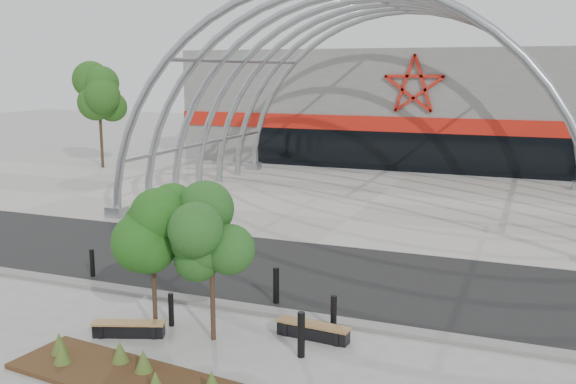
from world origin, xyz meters
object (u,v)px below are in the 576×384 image
(bench_1, at_px, (313,331))
(bollard_2, at_px, (276,286))
(bench_0, at_px, (129,329))
(street_tree_0, at_px, (152,232))
(street_tree_1, at_px, (211,238))

(bench_1, relative_size, bollard_2, 1.79)
(bench_0, bearing_deg, bench_1, 19.88)
(bench_0, height_order, bollard_2, bollard_2)
(street_tree_0, relative_size, street_tree_1, 1.01)
(street_tree_1, bearing_deg, street_tree_0, -176.92)
(street_tree_0, height_order, bench_0, street_tree_0)
(bench_1, height_order, bollard_2, bollard_2)
(street_tree_0, relative_size, bollard_2, 3.40)
(street_tree_1, bearing_deg, bench_0, -163.37)
(bench_0, bearing_deg, street_tree_1, 16.63)
(street_tree_1, bearing_deg, bollard_2, 80.23)
(bench_0, distance_m, bench_1, 4.67)
(street_tree_1, xyz_separation_m, bollard_2, (0.50, 2.89, -2.08))
(street_tree_0, distance_m, street_tree_1, 1.64)
(bench_0, relative_size, bollard_2, 1.71)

